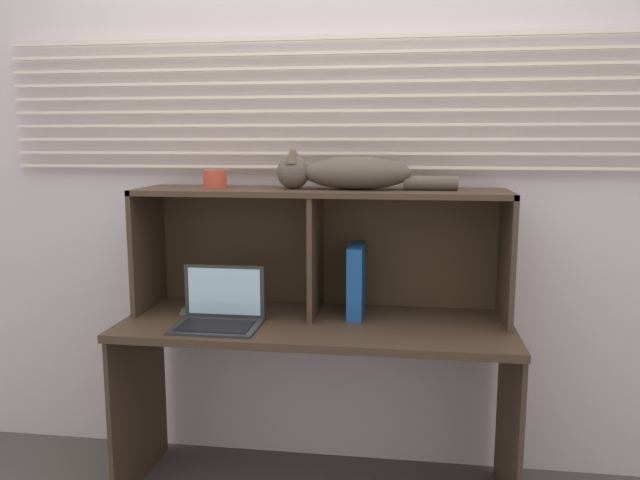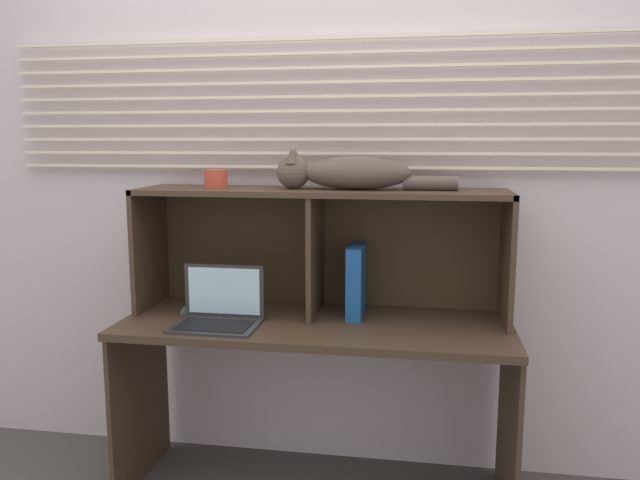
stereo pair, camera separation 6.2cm
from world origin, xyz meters
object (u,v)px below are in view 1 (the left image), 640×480
object	(u,v)px
cat	(347,173)
book_stack	(208,306)
small_basket	(215,179)
binder_upright	(356,280)
laptop	(219,313)

from	to	relation	value
cat	book_stack	xyz separation A→B (m)	(-0.58, -0.01, -0.56)
cat	small_basket	distance (m)	0.53
cat	binder_upright	distance (m)	0.43
cat	book_stack	size ratio (longest dim) A/B	3.39
book_stack	small_basket	distance (m)	0.53
laptop	book_stack	world-z (taller)	laptop
binder_upright	cat	bearing A→B (deg)	-180.00
laptop	book_stack	xyz separation A→B (m)	(-0.11, 0.21, -0.03)
cat	small_basket	size ratio (longest dim) A/B	7.54
cat	book_stack	bearing A→B (deg)	-179.46
laptop	book_stack	size ratio (longest dim) A/B	1.54
cat	laptop	xyz separation A→B (m)	(-0.46, -0.21, -0.53)
small_basket	book_stack	bearing A→B (deg)	-172.91
binder_upright	small_basket	size ratio (longest dim) A/B	3.06
binder_upright	book_stack	world-z (taller)	binder_upright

